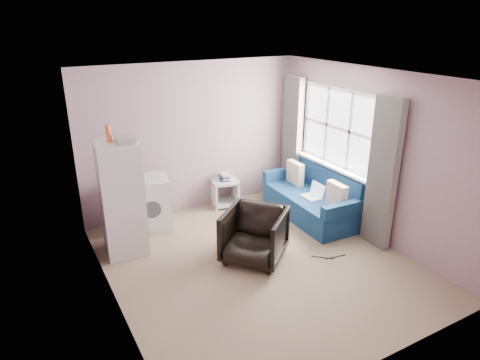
% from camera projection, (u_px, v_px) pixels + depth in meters
% --- Properties ---
extents(room, '(3.84, 4.24, 2.54)m').
position_uv_depth(room, '(261.00, 177.00, 5.41)').
color(room, '#8D755C').
rests_on(room, ground).
extents(armchair, '(1.07, 1.07, 0.81)m').
position_uv_depth(armchair, '(254.00, 233.00, 5.79)').
color(armchair, black).
rests_on(armchair, ground).
extents(fridge, '(0.62, 0.60, 1.84)m').
position_uv_depth(fridge, '(122.00, 198.00, 5.86)').
color(fridge, silver).
rests_on(fridge, ground).
extents(washing_machine, '(0.70, 0.70, 0.82)m').
position_uv_depth(washing_machine, '(151.00, 201.00, 6.71)').
color(washing_machine, silver).
rests_on(washing_machine, ground).
extents(side_table, '(0.52, 0.52, 0.59)m').
position_uv_depth(side_table, '(225.00, 191.00, 7.52)').
color(side_table, beige).
rests_on(side_table, ground).
extents(sofa, '(0.89, 1.86, 0.82)m').
position_uv_depth(sofa, '(314.00, 199.00, 7.12)').
color(sofa, navy).
rests_on(sofa, ground).
extents(window_dressing, '(0.17, 2.62, 2.18)m').
position_uv_depth(window_dressing, '(332.00, 153.00, 6.83)').
color(window_dressing, white).
rests_on(window_dressing, ground).
extents(floor_cables, '(0.45, 0.23, 0.01)m').
position_uv_depth(floor_cables, '(329.00, 257.00, 5.96)').
color(floor_cables, black).
rests_on(floor_cables, ground).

